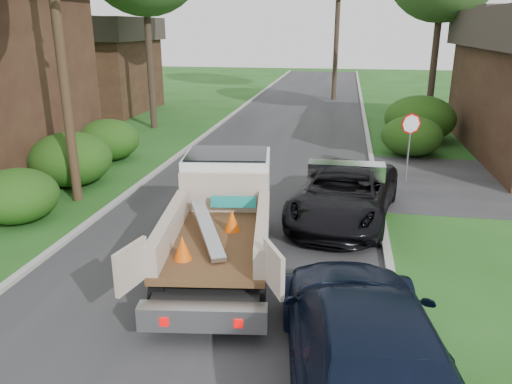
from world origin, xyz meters
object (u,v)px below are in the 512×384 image
object	(u,v)px
house_left_far	(92,64)
navy_suv	(365,343)
flatbed_truck	(223,206)
stop_sign	(410,133)
utility_pole	(58,33)
black_pickup	(345,193)

from	to	relation	value
house_left_far	navy_suv	size ratio (longest dim) A/B	1.28
flatbed_truck	navy_suv	xyz separation A→B (m)	(3.23, -4.43, -0.38)
stop_sign	navy_suv	distance (m)	11.68
stop_sign	house_left_far	xyz separation A→B (m)	(-18.70, 13.00, 1.27)
utility_pole	house_left_far	xyz separation A→B (m)	(-8.02, 17.02, -2.12)
stop_sign	flatbed_truck	distance (m)	8.72
stop_sign	black_pickup	size ratio (longest dim) A/B	0.44
stop_sign	black_pickup	distance (m)	4.83
house_left_far	flatbed_truck	size ratio (longest dim) A/B	1.20
utility_pole	black_pickup	xyz separation A→B (m)	(8.50, -0.17, -4.40)
flatbed_truck	black_pickup	world-z (taller)	flatbed_truck
flatbed_truck	navy_suv	size ratio (longest dim) A/B	1.07
stop_sign	flatbed_truck	bearing A→B (deg)	-125.70
house_left_far	black_pickup	distance (m)	23.95
stop_sign	flatbed_truck	xyz separation A→B (m)	(-5.08, -7.07, -0.54)
house_left_far	flatbed_truck	xyz separation A→B (m)	(13.62, -20.07, -1.81)
flatbed_truck	black_pickup	xyz separation A→B (m)	(2.89, 2.87, -0.46)
house_left_far	black_pickup	world-z (taller)	house_left_far
utility_pole	navy_suv	xyz separation A→B (m)	(8.83, -7.48, -4.32)
utility_pole	navy_suv	size ratio (longest dim) A/B	1.69
house_left_far	black_pickup	bearing A→B (deg)	-46.15
navy_suv	utility_pole	bearing A→B (deg)	-48.46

